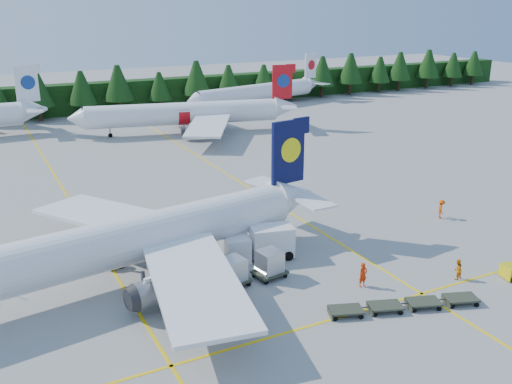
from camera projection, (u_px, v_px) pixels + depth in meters
name	position (u px, v px, depth m)	size (l,w,h in m)	color
ground	(313.00, 278.00, 45.86)	(320.00, 320.00, 0.00)	#999893
taxi_stripe_a	(85.00, 225.00, 56.71)	(0.25, 120.00, 0.01)	yellow
taxi_stripe_b	(263.00, 196.00, 65.36)	(0.25, 120.00, 0.01)	yellow
taxi_stripe_cross	(358.00, 312.00, 40.79)	(80.00, 0.25, 0.01)	yellow
treeline_hedge	(93.00, 98.00, 114.21)	(220.00, 4.00, 6.00)	black
airliner_navy	(102.00, 248.00, 43.29)	(37.89, 30.95, 11.07)	white
airliner_red	(179.00, 114.00, 95.75)	(37.37, 30.42, 11.00)	white
airliner_far_right	(253.00, 93.00, 118.76)	(34.99, 11.63, 10.38)	white
service_truck	(260.00, 243.00, 49.04)	(6.15, 3.38, 2.81)	white
dolly_train	(404.00, 304.00, 41.08)	(11.27, 4.65, 0.14)	#333929
uld_pair	(251.00, 267.00, 44.88)	(6.06, 2.37, 1.94)	#333929
crew_a	(363.00, 275.00, 44.22)	(0.73, 0.48, 2.00)	red
crew_b	(457.00, 269.00, 45.45)	(0.83, 0.65, 1.71)	orange
crew_c	(441.00, 209.00, 58.41)	(0.81, 0.55, 1.96)	#D64604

